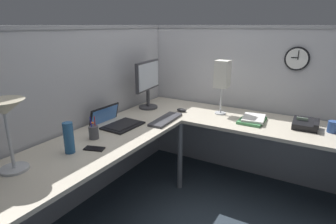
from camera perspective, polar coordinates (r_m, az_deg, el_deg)
The scene contains 17 objects.
ground_plane at distance 2.81m, azimuth 3.75°, elevation -17.21°, with size 6.80×6.80×0.00m, color #2D3842.
cubicle_wall_back at distance 2.67m, azimuth -16.52°, elevation -0.80°, with size 2.57×0.12×1.58m.
cubicle_wall_right at distance 3.15m, azimuth 15.54°, elevation 1.98°, with size 0.12×2.37×1.58m.
desk at distance 2.37m, azimuth 3.48°, elevation -6.61°, with size 2.35×2.15×0.73m.
monitor at distance 2.98m, azimuth -4.08°, elevation 6.26°, with size 0.46×0.20×0.50m.
laptop at distance 2.57m, azimuth -10.68°, elevation -1.96°, with size 0.36×0.39×0.22m.
keyboard at distance 2.63m, azimuth -0.45°, elevation -1.53°, with size 0.43×0.14×0.02m, color #38383D.
computer_mouse at distance 2.90m, azimuth 2.75°, elevation 0.39°, with size 0.06×0.10×0.03m, color #232326.
desk_lamp_dome at distance 1.89m, azimuth -30.02°, elevation -0.30°, with size 0.24×0.24×0.44m.
pen_cup at distance 2.29m, azimuth -14.73°, elevation -3.95°, with size 0.08×0.08×0.18m.
cell_phone at distance 2.11m, azimuth -14.61°, elevation -7.14°, with size 0.07×0.14×0.01m, color black.
thermos_flask at distance 2.07m, azimuth -19.34°, elevation -4.92°, with size 0.07×0.07×0.22m, color #26598C.
office_phone at distance 2.70m, azimuth 26.06°, elevation -2.31°, with size 0.19×0.21×0.11m.
book_stack at distance 2.72m, azimuth 16.66°, elevation -1.45°, with size 0.30×0.23×0.04m.
desk_lamp_paper at distance 2.80m, azimuth 10.87°, elevation 7.18°, with size 0.13×0.13×0.53m.
coffee_mug at distance 2.71m, azimuth 30.23°, elevation -2.59°, with size 0.08×0.08×0.10m, color #2D4C8C.
wall_clock at distance 2.93m, azimuth 24.53°, elevation 9.74°, with size 0.04×0.22×0.22m.
Camera 1 is at (-2.08, -1.02, 1.59)m, focal length 30.29 mm.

